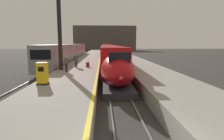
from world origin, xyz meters
The scene contains 15 objects.
platform_left centered at (-4.05, 24.75, 0.53)m, with size 4.80×110.00×1.05m, color gray.
platform_right centered at (4.05, 24.75, 0.53)m, with size 4.80×110.00×1.05m, color gray.
platform_left_safety_stripe centered at (-1.77, 24.75, 1.05)m, with size 0.20×107.80×0.01m, color yellow.
rail_main_left centered at (-0.75, 27.50, 0.06)m, with size 0.08×110.00×0.12m, color slate.
rail_main_right centered at (0.75, 27.50, 0.06)m, with size 0.08×110.00×0.12m, color slate.
rail_secondary_left centered at (-8.85, 27.50, 0.06)m, with size 0.08×110.00×0.12m, color slate.
rail_secondary_right centered at (-7.35, 27.50, 0.06)m, with size 0.08×110.00×0.12m, color slate.
highspeed_train_main centered at (0.00, 43.31, 1.98)m, with size 2.92×74.58×3.60m.
regional_train_adjacent centered at (-8.10, 33.51, 2.13)m, with size 2.85×36.60×3.80m.
station_column_mid centered at (-5.90, 15.34, 6.83)m, with size 4.00×0.68×9.66m.
passenger_near_edge centered at (-4.54, 17.51, 2.04)m, with size 0.51×0.37×1.69m.
passenger_mid_platform centered at (-5.05, 14.00, 2.04)m, with size 0.47×0.41×1.69m.
rolling_suitcase centered at (-3.12, 17.70, 1.35)m, with size 0.40×0.22×0.98m.
ticket_machine_yellow centered at (-5.55, 7.89, 1.79)m, with size 0.76×0.62×1.60m.
terminus_back_wall centered at (0.00, 102.00, 7.00)m, with size 36.00×2.00×14.00m, color #4C4742.
Camera 1 is at (-1.22, -5.33, 3.99)m, focal length 29.53 mm.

